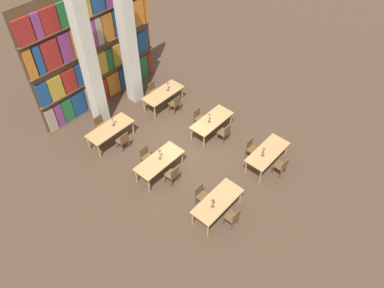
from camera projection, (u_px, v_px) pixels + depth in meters
The scene contains 28 objects.
ground_plane at pixel (187, 152), 15.32m from camera, with size 40.00×40.00×0.00m, color #4C3828.
bookshelf_bank at pixel (95, 51), 15.83m from camera, with size 6.23×0.35×5.50m.
pillar_left at pixel (89, 62), 14.56m from camera, with size 0.53×0.53×6.00m.
pillar_center at pixel (128, 41), 15.62m from camera, with size 0.53×0.53×6.00m.
reading_table_0 at pixel (218, 202), 12.79m from camera, with size 1.97×0.83×0.75m.
chair_0 at pixel (233, 217), 12.58m from camera, with size 0.42×0.40×0.88m.
chair_1 at pixel (201, 195), 13.23m from camera, with size 0.42×0.40×0.88m.
desk_lamp_0 at pixel (213, 202), 12.37m from camera, with size 0.14×0.14×0.41m.
reading_table_1 at pixel (267, 153), 14.38m from camera, with size 1.97×0.83×0.75m.
chair_2 at pixel (282, 166), 14.18m from camera, with size 0.42×0.40×0.88m.
chair_3 at pixel (252, 148), 14.82m from camera, with size 0.42×0.40×0.88m.
desk_lamp_1 at pixel (264, 151), 13.99m from camera, with size 0.14×0.14×0.41m.
reading_table_2 at pixel (159, 161), 14.08m from camera, with size 1.97×0.83×0.75m.
chair_4 at pixel (173, 174), 13.88m from camera, with size 0.42×0.40×0.88m.
chair_5 at pixel (146, 156), 14.53m from camera, with size 0.42×0.40×0.88m.
desk_lamp_2 at pixel (160, 153), 13.85m from camera, with size 0.14×0.14×0.48m.
reading_table_3 at pixel (212, 121), 15.64m from camera, with size 1.97×0.83×0.75m.
chair_6 at pixel (225, 132), 15.44m from camera, with size 0.42×0.40×0.88m.
chair_7 at pixel (199, 117), 16.09m from camera, with size 0.42×0.40×0.88m.
desk_lamp_3 at pixel (209, 116), 15.27m from camera, with size 0.14×0.14×0.46m.
reading_table_4 at pixel (110, 130), 15.29m from camera, with size 1.97×0.83×0.75m.
chair_8 at pixel (123, 140), 15.12m from camera, with size 0.42×0.40×0.88m.
chair_9 at pixel (101, 125), 15.77m from camera, with size 0.42×0.40×0.88m.
desk_lamp_4 at pixel (113, 120), 15.13m from camera, with size 0.14×0.14×0.45m.
reading_table_5 at pixel (163, 94), 16.92m from camera, with size 1.97×0.83×0.75m.
chair_10 at pixel (175, 103), 16.75m from camera, with size 0.42×0.40×0.88m.
chair_11 at pixel (154, 90), 17.40m from camera, with size 0.42×0.40×0.88m.
desk_lamp_5 at pixel (168, 85), 16.75m from camera, with size 0.14×0.14×0.46m.
Camera 1 is at (-7.68, -7.05, 11.23)m, focal length 35.00 mm.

